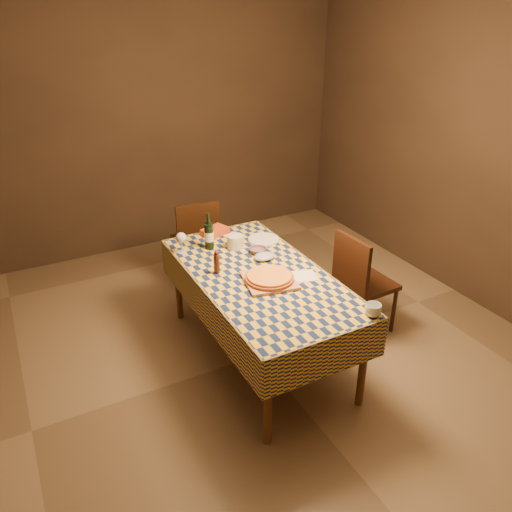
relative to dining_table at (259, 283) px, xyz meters
name	(u,v)px	position (x,y,z in m)	size (l,w,h in m)	color
room	(259,202)	(0.00, 0.00, 0.66)	(5.00, 5.10, 2.70)	brown
dining_table	(259,283)	(0.00, 0.00, 0.00)	(0.94, 1.84, 0.77)	brown
cutting_board	(269,280)	(0.01, -0.14, 0.09)	(0.36, 0.36, 0.02)	#B27C53
pizza	(269,277)	(0.01, -0.14, 0.12)	(0.43, 0.43, 0.04)	#954118
pepper_mill	(217,262)	(-0.27, 0.17, 0.16)	(0.05, 0.05, 0.19)	#471B10
bowl	(258,251)	(0.16, 0.32, 0.10)	(0.14, 0.14, 0.04)	#684957
wine_glass	(181,239)	(-0.39, 0.61, 0.20)	(0.09, 0.09, 0.18)	silver
wine_bottle	(209,235)	(-0.16, 0.58, 0.19)	(0.10, 0.10, 0.31)	black
deli_tub	(235,242)	(0.03, 0.49, 0.13)	(0.14, 0.14, 0.11)	silver
takeout_container	(215,231)	(0.00, 0.82, 0.10)	(0.22, 0.15, 0.06)	#C04319
white_plate	(264,239)	(0.32, 0.51, 0.08)	(0.27, 0.27, 0.02)	silver
tumbler	(373,310)	(0.39, -0.84, 0.12)	(0.11, 0.11, 0.09)	silver
flour_patch	(301,276)	(0.26, -0.18, 0.08)	(0.23, 0.17, 0.00)	white
flour_bag	(264,256)	(0.15, 0.19, 0.10)	(0.18, 0.13, 0.05)	#9DA8C9
chair_far	(196,238)	(0.00, 1.31, -0.17)	(0.47, 0.47, 0.93)	black
chair_right	(360,279)	(0.92, -0.08, -0.17)	(0.45, 0.44, 0.93)	black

